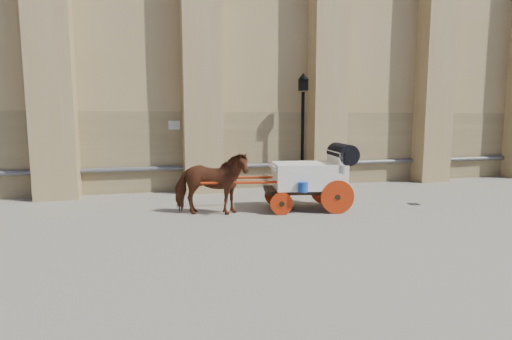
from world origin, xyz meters
name	(u,v)px	position (x,y,z in m)	size (l,w,h in m)	color
ground	(254,211)	(0.00, 0.00, 0.00)	(90.00, 90.00, 0.00)	slate
horse	(211,184)	(-1.29, -0.12, 0.90)	(0.97, 2.14, 1.80)	brown
carriage	(313,174)	(1.81, -0.21, 1.07)	(4.68, 1.96, 1.99)	black
street_lamp	(303,128)	(2.78, 3.13, 2.38)	(0.42, 0.42, 4.45)	black
drain_grate_near	(286,209)	(1.01, -0.05, 0.01)	(0.32, 0.32, 0.01)	black
drain_grate_far	(414,204)	(5.22, -0.42, 0.01)	(0.32, 0.32, 0.01)	black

